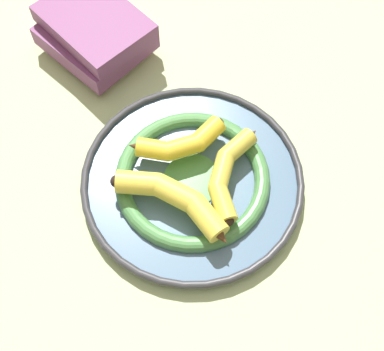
{
  "coord_description": "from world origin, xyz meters",
  "views": [
    {
      "loc": [
        -0.38,
        -0.1,
        0.8
      ],
      "look_at": [
        -0.0,
        0.01,
        0.04
      ],
      "focal_mm": 50.0,
      "sensor_mm": 36.0,
      "label": 1
    }
  ],
  "objects": [
    {
      "name": "banana_b",
      "position": [
        -0.06,
        0.02,
        0.05
      ],
      "size": [
        0.09,
        0.21,
        0.04
      ],
      "rotation": [
        0.0,
        0.0,
        1.33
      ],
      "color": "yellow",
      "rests_on": "decorative_bowl"
    },
    {
      "name": "banana_c",
      "position": [
        0.04,
        0.04,
        0.05
      ],
      "size": [
        0.1,
        0.15,
        0.03
      ],
      "rotation": [
        0.0,
        0.0,
        -0.97
      ],
      "color": "yellow",
      "rests_on": "decorative_bowl"
    },
    {
      "name": "ground_plane",
      "position": [
        0.0,
        0.0,
        0.0
      ],
      "size": [
        2.8,
        2.8,
        0.0
      ],
      "primitive_type": "plane",
      "color": "#B2C693"
    },
    {
      "name": "decorative_bowl",
      "position": [
        -0.0,
        0.01,
        0.02
      ],
      "size": [
        0.37,
        0.37,
        0.03
      ],
      "color": "slate",
      "rests_on": "ground_plane"
    },
    {
      "name": "book_stack",
      "position": [
        0.23,
        0.26,
        0.05
      ],
      "size": [
        0.22,
        0.24,
        0.09
      ],
      "rotation": [
        0.0,
        0.0,
        0.95
      ],
      "color": "silver",
      "rests_on": "ground_plane"
    },
    {
      "name": "banana_a",
      "position": [
        0.01,
        -0.05,
        0.05
      ],
      "size": [
        0.18,
        0.06,
        0.03
      ],
      "rotation": [
        0.0,
        0.0,
        3.16
      ],
      "color": "gold",
      "rests_on": "decorative_bowl"
    }
  ]
}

